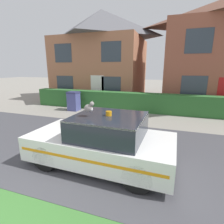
# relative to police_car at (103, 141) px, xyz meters

# --- Properties ---
(road_strip) EXTENTS (28.00, 5.20, 0.01)m
(road_strip) POSITION_rel_police_car_xyz_m (-0.92, 0.89, -0.67)
(road_strip) COLOR #424247
(road_strip) RESTS_ON ground
(garden_hedge) EXTENTS (14.36, 0.74, 1.14)m
(garden_hedge) POSITION_rel_police_car_xyz_m (-0.06, 6.36, -0.11)
(garden_hedge) COLOR #2D662D
(garden_hedge) RESTS_ON ground
(police_car) EXTENTS (3.95, 1.95, 1.52)m
(police_car) POSITION_rel_police_car_xyz_m (0.00, 0.00, 0.00)
(police_car) COLOR black
(police_car) RESTS_ON road_strip
(cat) EXTENTS (0.32, 0.18, 0.29)m
(cat) POSITION_rel_police_car_xyz_m (-0.25, -0.24, 0.97)
(cat) COLOR gray
(cat) RESTS_ON police_car
(house_left) EXTENTS (7.06, 6.17, 7.18)m
(house_left) POSITION_rel_police_car_xyz_m (-4.17, 10.37, 2.99)
(house_left) COLOR #A86B4C
(house_left) RESTS_ON ground
(wheelie_bin) EXTENTS (0.67, 0.63, 1.18)m
(wheelie_bin) POSITION_rel_police_car_xyz_m (-4.08, 5.34, -0.08)
(wheelie_bin) COLOR #474C8C
(wheelie_bin) RESTS_ON ground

